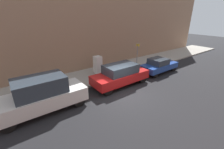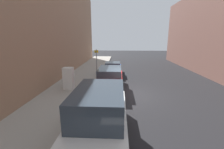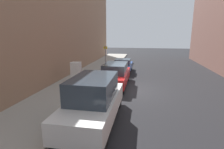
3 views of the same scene
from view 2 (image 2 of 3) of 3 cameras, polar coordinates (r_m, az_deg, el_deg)
name	(u,v)px [view 2 (image 2 of 3)]	position (r m, az deg, el deg)	size (l,w,h in m)	color
ground_plane	(129,94)	(10.94, 6.34, -7.44)	(80.00, 80.00, 0.00)	black
sidewalk_slab	(69,92)	(11.50, -15.95, -6.44)	(3.73, 44.00, 0.15)	#9E998E
building_facade_near	(24,16)	(12.11, -30.54, 18.67)	(1.66, 39.60, 10.71)	#937056
discarded_refrigerator	(69,78)	(11.75, -16.21, -1.40)	(0.71, 0.65, 1.66)	white
manhole_cover	(91,80)	(14.12, -7.87, -1.96)	(0.70, 0.70, 0.02)	#47443F
street_sign_post	(97,62)	(14.69, -5.90, 4.78)	(0.36, 0.07, 2.74)	slate
parked_van_white	(99,117)	(5.77, -4.84, -15.88)	(1.98, 5.03, 2.16)	silver
parked_suv_red	(110,79)	(11.37, -0.80, -1.68)	(1.89, 4.81, 1.77)	red
parked_hatchback_blue	(113,69)	(16.26, 0.35, 2.30)	(1.74, 4.02, 1.43)	#23479E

